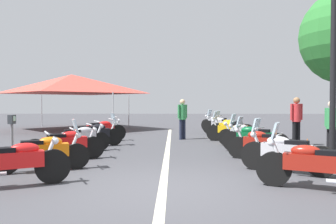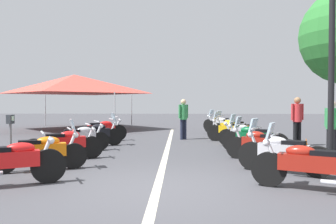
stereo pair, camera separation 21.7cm
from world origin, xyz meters
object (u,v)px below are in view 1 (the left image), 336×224
object	(u,v)px
motorcycle_right_row_1	(285,152)
parking_meter	(12,131)
street_lamp_twin_globe	(334,30)
motorcycle_right_row_2	(262,144)
bystander_2	(182,116)
event_tent	(72,84)
motorcycle_left_row_0	(16,162)
motorcycle_right_row_7	(223,125)
bystander_1	(332,124)
motorcycle_right_row_0	(314,164)
motorcycle_right_row_6	(231,127)
motorcycle_right_row_8	(218,123)
motorcycle_right_row_3	(254,138)
motorcycle_left_row_1	(44,152)
motorcycle_right_row_5	(232,130)
motorcycle_right_row_4	(245,134)
motorcycle_left_row_3	(80,138)
bystander_3	(296,117)
traffic_cone_1	(307,150)
motorcycle_left_row_5	(101,130)
motorcycle_left_row_4	(94,134)
motorcycle_left_row_2	(66,144)

from	to	relation	value
motorcycle_right_row_1	parking_meter	size ratio (longest dim) A/B	1.43
street_lamp_twin_globe	motorcycle_right_row_2	bearing A→B (deg)	50.65
bystander_2	event_tent	bearing A→B (deg)	9.04
motorcycle_left_row_0	motorcycle_right_row_1	xyz separation A→B (m)	(1.34, -5.48, 0.01)
motorcycle_right_row_2	parking_meter	bearing A→B (deg)	38.38
motorcycle_right_row_7	event_tent	world-z (taller)	event_tent
bystander_1	motorcycle_right_row_0	bearing A→B (deg)	-136.72
motorcycle_right_row_6	motorcycle_right_row_8	size ratio (longest dim) A/B	1.05
motorcycle_right_row_6	motorcycle_right_row_8	bearing A→B (deg)	-49.27
motorcycle_right_row_3	motorcycle_right_row_1	bearing A→B (deg)	116.29
bystander_1	motorcycle_left_row_1	bearing A→B (deg)	178.39
motorcycle_left_row_1	street_lamp_twin_globe	world-z (taller)	street_lamp_twin_globe
motorcycle_right_row_5	bystander_2	xyz separation A→B (m)	(0.80, 1.98, 0.54)
parking_meter	street_lamp_twin_globe	bearing A→B (deg)	4.26
motorcycle_right_row_4	motorcycle_right_row_7	xyz separation A→B (m)	(4.51, 0.14, 0.03)
motorcycle_left_row_0	motorcycle_left_row_3	size ratio (longest dim) A/B	1.04
street_lamp_twin_globe	bystander_3	size ratio (longest dim) A/B	2.72
motorcycle_right_row_3	bystander_1	size ratio (longest dim) A/B	1.18
bystander_1	event_tent	xyz separation A→B (m)	(9.48, 10.54, 1.68)
traffic_cone_1	bystander_3	xyz separation A→B (m)	(3.13, -0.84, 0.76)
traffic_cone_1	motorcycle_right_row_5	bearing A→B (deg)	16.85
motorcycle_right_row_3	motorcycle_right_row_7	size ratio (longest dim) A/B	1.01
motorcycle_right_row_1	motorcycle_left_row_5	bearing A→B (deg)	-15.14
motorcycle_right_row_3	bystander_1	distance (m)	2.29
motorcycle_left_row_4	bystander_1	distance (m)	7.79
motorcycle_right_row_7	event_tent	bearing A→B (deg)	13.21
bystander_2	motorcycle_left_row_3	bearing A→B (deg)	94.80
motorcycle_left_row_4	motorcycle_left_row_5	xyz separation A→B (m)	(1.61, 0.12, -0.00)
motorcycle_left_row_2	motorcycle_right_row_5	xyz separation A→B (m)	(4.48, -5.32, 0.02)
bystander_1	motorcycle_right_row_2	bearing A→B (deg)	178.86
motorcycle_left_row_5	motorcycle_right_row_3	size ratio (longest dim) A/B	1.01
motorcycle_right_row_1	motorcycle_right_row_6	distance (m)	7.60
motorcycle_left_row_0	motorcycle_left_row_4	size ratio (longest dim) A/B	0.96
motorcycle_left_row_4	motorcycle_right_row_0	xyz separation A→B (m)	(-5.92, -5.40, 0.01)
motorcycle_right_row_1	parking_meter	xyz separation A→B (m)	(0.53, 6.45, 0.42)
motorcycle_left_row_3	parking_meter	world-z (taller)	parking_meter
motorcycle_left_row_0	motorcycle_left_row_2	world-z (taller)	motorcycle_left_row_0
motorcycle_right_row_6	traffic_cone_1	size ratio (longest dim) A/B	2.93
motorcycle_right_row_1	motorcycle_right_row_5	xyz separation A→B (m)	(6.02, 0.15, -0.00)
event_tent	motorcycle_right_row_4	bearing A→B (deg)	-130.72
motorcycle_right_row_0	traffic_cone_1	size ratio (longest dim) A/B	3.22
motorcycle_left_row_3	motorcycle_left_row_4	world-z (taller)	motorcycle_left_row_4
parking_meter	bystander_2	world-z (taller)	bystander_2
motorcycle_left_row_5	motorcycle_right_row_6	world-z (taller)	motorcycle_right_row_6
motorcycle_right_row_2	bystander_2	xyz separation A→B (m)	(5.16, 2.06, 0.55)
street_lamp_twin_globe	motorcycle_right_row_7	bearing A→B (deg)	9.32
motorcycle_left_row_0	parking_meter	world-z (taller)	parking_meter
motorcycle_left_row_1	motorcycle_left_row_2	xyz separation A→B (m)	(1.46, -0.03, -0.01)
motorcycle_right_row_6	motorcycle_right_row_7	world-z (taller)	motorcycle_right_row_7
motorcycle_left_row_4	motorcycle_right_row_0	size ratio (longest dim) A/B	0.99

